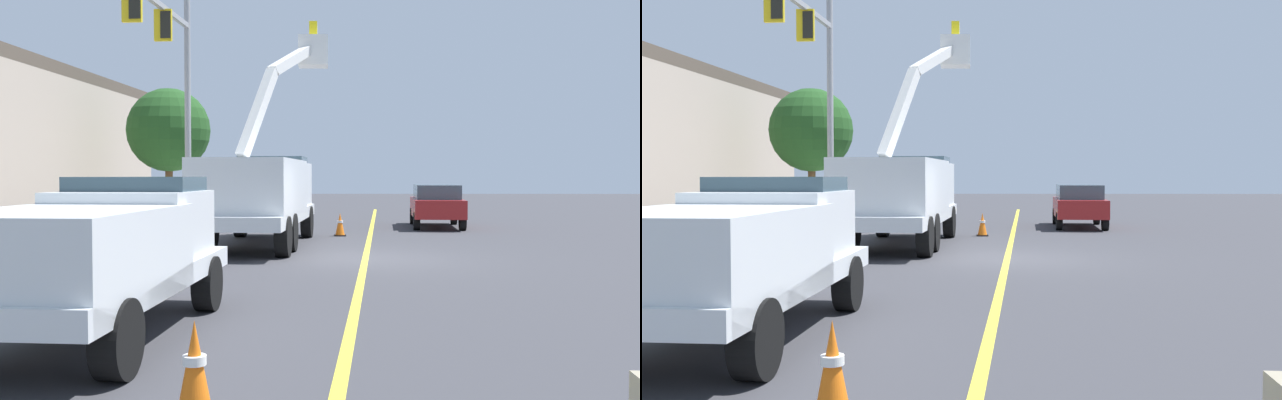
{
  "view_description": "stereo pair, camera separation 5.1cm",
  "coord_description": "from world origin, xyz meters",
  "views": [
    {
      "loc": [
        -17.45,
        0.89,
        2.09
      ],
      "look_at": [
        1.82,
        1.15,
        1.4
      ],
      "focal_mm": 39.63,
      "sensor_mm": 36.0,
      "label": 1
    },
    {
      "loc": [
        -17.45,
        0.84,
        2.09
      ],
      "look_at": [
        1.82,
        1.15,
        1.4
      ],
      "focal_mm": 39.63,
      "sensor_mm": 36.0,
      "label": 2
    }
  ],
  "objects": [
    {
      "name": "utility_bucket_truck",
      "position": [
        3.42,
        2.93,
        1.6
      ],
      "size": [
        8.36,
        3.59,
        6.77
      ],
      "color": "silver",
      "rests_on": "ground"
    },
    {
      "name": "street_tree_right",
      "position": [
        12.52,
        7.73,
        3.98
      ],
      "size": [
        3.55,
        3.55,
        5.77
      ],
      "color": "brown",
      "rests_on": "ground"
    },
    {
      "name": "traffic_cone_leading",
      "position": [
        -11.63,
        2.02,
        0.43
      ],
      "size": [
        0.4,
        0.4,
        0.88
      ],
      "color": "black",
      "rests_on": "ground"
    },
    {
      "name": "service_pickup_truck",
      "position": [
        -8.5,
        3.85,
        1.12
      ],
      "size": [
        5.74,
        2.52,
        2.06
      ],
      "color": "silver",
      "rests_on": "ground"
    },
    {
      "name": "lane_centre_stripe",
      "position": [
        0.0,
        0.0,
        0.0
      ],
      "size": [
        49.87,
        3.9,
        0.01
      ],
      "primitive_type": "cube",
      "rotation": [
        0.0,
        0.0,
        -0.07
      ],
      "color": "yellow",
      "rests_on": "ground"
    },
    {
      "name": "traffic_signal_mast",
      "position": [
        5.69,
        6.07,
        5.62
      ],
      "size": [
        7.04,
        0.81,
        8.28
      ],
      "color": "gray",
      "rests_on": "ground"
    },
    {
      "name": "traffic_cone_mid_front",
      "position": [
        6.57,
        0.53,
        0.39
      ],
      "size": [
        0.4,
        0.4,
        0.79
      ],
      "color": "black",
      "rests_on": "ground"
    },
    {
      "name": "sidewalk_far_side",
      "position": [
        0.56,
        7.47,
        0.06
      ],
      "size": [
        60.1,
        8.08,
        0.12
      ],
      "primitive_type": "cube",
      "rotation": [
        0.0,
        0.0,
        -0.07
      ],
      "color": "#B2ADA3",
      "rests_on": "ground"
    },
    {
      "name": "passing_minivan",
      "position": [
        10.76,
        -3.38,
        0.97
      ],
      "size": [
        4.93,
        2.25,
        1.69
      ],
      "color": "maroon",
      "rests_on": "ground"
    },
    {
      "name": "ground",
      "position": [
        0.0,
        0.0,
        0.0
      ],
      "size": [
        120.0,
        120.0,
        0.0
      ],
      "primitive_type": "plane",
      "color": "#38383D"
    }
  ]
}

